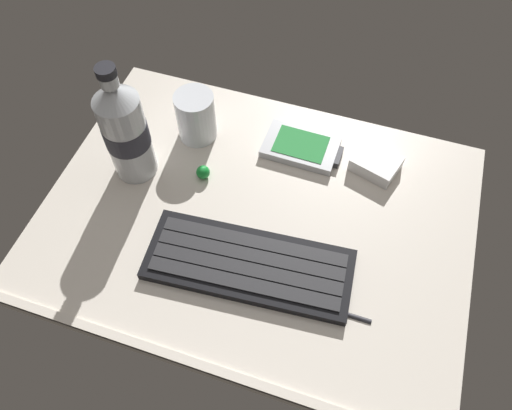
{
  "coord_description": "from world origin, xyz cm",
  "views": [
    {
      "loc": [
        12.36,
        -37.6,
        63.71
      ],
      "look_at": [
        0.0,
        0.0,
        3.0
      ],
      "focal_mm": 34.85,
      "sensor_mm": 36.0,
      "label": 1
    }
  ],
  "objects_px": {
    "trackball_mouse": "(203,172)",
    "stylus_pen": "(337,310)",
    "handheld_device": "(302,147)",
    "keyboard": "(249,264)",
    "juice_cup": "(196,118)",
    "charger_block": "(376,164)",
    "water_bottle": "(125,130)"
  },
  "relations": [
    {
      "from": "juice_cup",
      "to": "handheld_device",
      "type": "bearing_deg",
      "value": 6.59
    },
    {
      "from": "keyboard",
      "to": "juice_cup",
      "type": "distance_m",
      "value": 0.27
    },
    {
      "from": "handheld_device",
      "to": "charger_block",
      "type": "distance_m",
      "value": 0.12
    },
    {
      "from": "juice_cup",
      "to": "trackball_mouse",
      "type": "distance_m",
      "value": 0.09
    },
    {
      "from": "handheld_device",
      "to": "stylus_pen",
      "type": "height_order",
      "value": "handheld_device"
    },
    {
      "from": "water_bottle",
      "to": "charger_block",
      "type": "xyz_separation_m",
      "value": [
        0.36,
        0.12,
        -0.08
      ]
    },
    {
      "from": "handheld_device",
      "to": "stylus_pen",
      "type": "bearing_deg",
      "value": -64.99
    },
    {
      "from": "charger_block",
      "to": "stylus_pen",
      "type": "distance_m",
      "value": 0.26
    },
    {
      "from": "water_bottle",
      "to": "trackball_mouse",
      "type": "height_order",
      "value": "water_bottle"
    },
    {
      "from": "keyboard",
      "to": "charger_block",
      "type": "relative_size",
      "value": 4.25
    },
    {
      "from": "trackball_mouse",
      "to": "stylus_pen",
      "type": "bearing_deg",
      "value": -31.44
    },
    {
      "from": "keyboard",
      "to": "water_bottle",
      "type": "distance_m",
      "value": 0.27
    },
    {
      "from": "keyboard",
      "to": "water_bottle",
      "type": "xyz_separation_m",
      "value": [
        -0.23,
        0.11,
        0.08
      ]
    },
    {
      "from": "stylus_pen",
      "to": "charger_block",
      "type": "bearing_deg",
      "value": 89.72
    },
    {
      "from": "handheld_device",
      "to": "trackball_mouse",
      "type": "distance_m",
      "value": 0.17
    },
    {
      "from": "keyboard",
      "to": "juice_cup",
      "type": "bearing_deg",
      "value": 127.56
    },
    {
      "from": "juice_cup",
      "to": "water_bottle",
      "type": "relative_size",
      "value": 0.41
    },
    {
      "from": "juice_cup",
      "to": "stylus_pen",
      "type": "height_order",
      "value": "juice_cup"
    },
    {
      "from": "trackball_mouse",
      "to": "keyboard",
      "type": "bearing_deg",
      "value": -47.04
    },
    {
      "from": "keyboard",
      "to": "trackball_mouse",
      "type": "relative_size",
      "value": 13.54
    },
    {
      "from": "juice_cup",
      "to": "trackball_mouse",
      "type": "xyz_separation_m",
      "value": [
        0.04,
        -0.08,
        -0.03
      ]
    },
    {
      "from": "handheld_device",
      "to": "stylus_pen",
      "type": "xyz_separation_m",
      "value": [
        0.12,
        -0.26,
        -0.0
      ]
    },
    {
      "from": "keyboard",
      "to": "water_bottle",
      "type": "height_order",
      "value": "water_bottle"
    },
    {
      "from": "handheld_device",
      "to": "stylus_pen",
      "type": "distance_m",
      "value": 0.28
    },
    {
      "from": "keyboard",
      "to": "water_bottle",
      "type": "bearing_deg",
      "value": 154.0
    },
    {
      "from": "stylus_pen",
      "to": "keyboard",
      "type": "bearing_deg",
      "value": 169.36
    },
    {
      "from": "trackball_mouse",
      "to": "stylus_pen",
      "type": "distance_m",
      "value": 0.3
    },
    {
      "from": "handheld_device",
      "to": "charger_block",
      "type": "height_order",
      "value": "charger_block"
    },
    {
      "from": "charger_block",
      "to": "stylus_pen",
      "type": "bearing_deg",
      "value": -90.69
    },
    {
      "from": "handheld_device",
      "to": "trackball_mouse",
      "type": "bearing_deg",
      "value": -142.89
    },
    {
      "from": "handheld_device",
      "to": "trackball_mouse",
      "type": "height_order",
      "value": "trackball_mouse"
    },
    {
      "from": "keyboard",
      "to": "trackball_mouse",
      "type": "height_order",
      "value": "trackball_mouse"
    }
  ]
}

